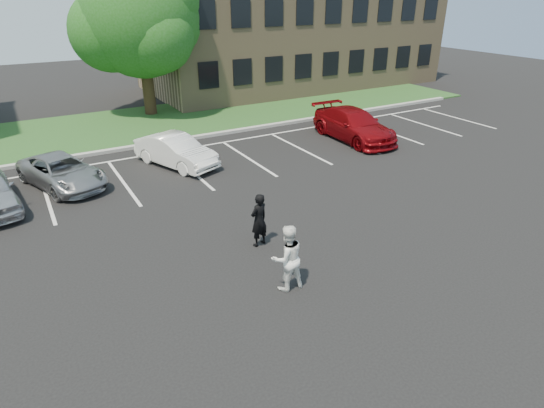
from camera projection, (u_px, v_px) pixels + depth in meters
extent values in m
plane|color=black|center=(289.00, 256.00, 13.09)|extent=(90.00, 90.00, 0.00)
cube|color=gray|center=(161.00, 143.00, 22.43)|extent=(40.00, 0.30, 0.15)
cube|color=#1B4C1D|center=(139.00, 124.00, 25.57)|extent=(44.00, 8.00, 0.08)
cube|color=silver|center=(47.00, 197.00, 16.80)|extent=(0.12, 5.20, 0.01)
cube|color=silver|center=(123.00, 182.00, 18.07)|extent=(0.12, 5.20, 0.01)
cube|color=silver|center=(190.00, 169.00, 19.34)|extent=(0.12, 5.20, 0.01)
cube|color=silver|center=(248.00, 158.00, 20.61)|extent=(0.12, 5.20, 0.01)
cube|color=silver|center=(300.00, 148.00, 21.87)|extent=(0.12, 5.20, 0.01)
cube|color=silver|center=(346.00, 140.00, 23.14)|extent=(0.12, 5.20, 0.01)
cube|color=silver|center=(387.00, 132.00, 24.41)|extent=(0.12, 5.20, 0.01)
cube|color=silver|center=(424.00, 125.00, 25.68)|extent=(0.12, 5.20, 0.01)
cube|color=silver|center=(458.00, 118.00, 26.94)|extent=(0.12, 5.20, 0.01)
cube|color=silver|center=(197.00, 147.00, 22.08)|extent=(34.00, 0.12, 0.01)
cube|color=#8E7756|center=(293.00, 31.00, 34.90)|extent=(22.00, 10.00, 8.00)
cube|color=black|center=(209.00, 75.00, 27.58)|extent=(1.30, 0.06, 1.60)
cube|color=black|center=(205.00, 15.00, 26.11)|extent=(1.30, 0.06, 1.60)
cube|color=black|center=(242.00, 72.00, 28.62)|extent=(1.30, 0.06, 1.60)
cube|color=black|center=(241.00, 14.00, 27.15)|extent=(1.30, 0.06, 1.60)
cube|color=black|center=(274.00, 69.00, 29.66)|extent=(1.30, 0.06, 1.60)
cube|color=black|center=(274.00, 13.00, 28.20)|extent=(1.30, 0.06, 1.60)
cube|color=black|center=(303.00, 66.00, 30.70)|extent=(1.30, 0.06, 1.60)
cube|color=black|center=(305.00, 12.00, 29.24)|extent=(1.30, 0.06, 1.60)
cube|color=black|center=(331.00, 64.00, 31.74)|extent=(1.30, 0.06, 1.60)
cube|color=black|center=(333.00, 11.00, 30.28)|extent=(1.30, 0.06, 1.60)
cube|color=black|center=(356.00, 61.00, 32.78)|extent=(1.30, 0.06, 1.60)
cube|color=black|center=(360.00, 10.00, 31.32)|extent=(1.30, 0.06, 1.60)
cube|color=black|center=(380.00, 59.00, 33.82)|extent=(1.30, 0.06, 1.60)
cube|color=black|center=(385.00, 10.00, 32.36)|extent=(1.30, 0.06, 1.60)
cube|color=black|center=(403.00, 57.00, 34.86)|extent=(1.30, 0.06, 1.60)
cube|color=black|center=(409.00, 9.00, 33.40)|extent=(1.30, 0.06, 1.60)
cube|color=black|center=(424.00, 55.00, 35.90)|extent=(1.30, 0.06, 1.60)
cube|color=black|center=(431.00, 8.00, 34.44)|extent=(1.30, 0.06, 1.60)
cylinder|color=black|center=(148.00, 88.00, 27.04)|extent=(0.70, 0.70, 3.20)
sphere|color=#195311|center=(140.00, 17.00, 25.37)|extent=(6.60, 6.60, 6.60)
sphere|color=#195311|center=(165.00, 25.00, 26.85)|extent=(4.60, 4.60, 4.60)
sphere|color=#195311|center=(109.00, 32.00, 25.21)|extent=(4.40, 4.40, 4.40)
sphere|color=#195311|center=(157.00, 36.00, 24.76)|extent=(4.00, 4.00, 4.00)
sphere|color=#195311|center=(122.00, 11.00, 26.22)|extent=(4.20, 4.20, 4.20)
sphere|color=#195311|center=(165.00, 0.00, 24.82)|extent=(3.80, 3.80, 3.80)
imported|color=black|center=(259.00, 220.00, 13.32)|extent=(0.69, 0.55, 1.66)
imported|color=white|center=(287.00, 258.00, 11.34)|extent=(0.91, 0.73, 1.78)
imported|color=#96989D|center=(62.00, 172.00, 17.48)|extent=(3.26, 4.66, 1.18)
imported|color=white|center=(176.00, 151.00, 19.48)|extent=(2.80, 4.28, 1.33)
imported|color=maroon|center=(354.00, 125.00, 22.85)|extent=(2.27, 5.26, 1.51)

